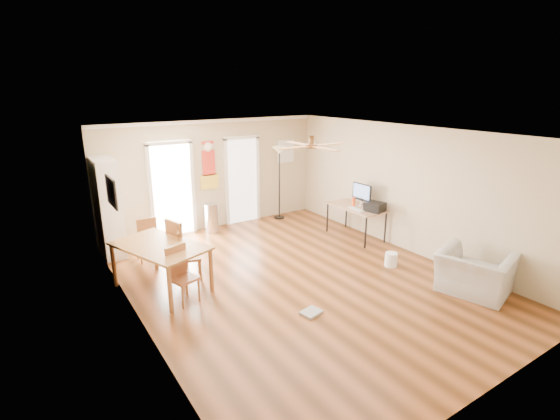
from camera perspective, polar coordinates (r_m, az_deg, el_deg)
floor at (r=7.52m, az=2.54°, el=-9.53°), size 7.00×7.00×0.00m
ceiling at (r=6.78m, az=2.82°, el=10.56°), size 5.50×7.00×0.00m
wall_back at (r=10.00m, az=-9.15°, el=4.84°), size 5.50×0.04×2.60m
wall_front at (r=4.86m, az=27.92°, el=-10.02°), size 5.50×0.04×2.60m
wall_left at (r=5.95m, az=-19.43°, el=-4.19°), size 0.04×7.00×2.60m
wall_right at (r=8.89m, az=17.24°, el=2.79°), size 0.04×7.00×2.60m
crown_molding at (r=6.79m, az=2.82°, el=10.23°), size 5.50×7.00×0.08m
kitchen_doorway at (r=9.68m, az=-14.72°, el=2.58°), size 0.90×0.10×2.10m
bathroom_doorway at (r=10.36m, az=-5.27°, el=3.98°), size 0.80×0.10×2.10m
wall_decal at (r=9.89m, az=-9.84°, el=6.14°), size 0.46×0.03×1.10m
ac_grille at (r=10.89m, az=0.78°, el=8.15°), size 0.50×0.04×0.60m
framed_poster at (r=7.16m, az=-22.34°, el=2.32°), size 0.04×0.66×0.48m
ceiling_fan at (r=6.57m, az=4.35°, el=8.83°), size 1.24×1.24×0.20m
bookshelf at (r=8.94m, az=-22.76°, el=0.29°), size 0.43×0.91×1.99m
dining_table at (r=7.29m, az=-16.07°, el=-7.60°), size 1.46×1.85×0.81m
dining_chair_right_a at (r=7.74m, az=-13.16°, el=-4.92°), size 0.55×0.55×1.06m
dining_chair_right_b at (r=7.53m, az=-12.41°, el=-6.02°), size 0.48×0.48×0.93m
dining_chair_near at (r=6.76m, az=-13.20°, el=-8.82°), size 0.47×0.47×0.92m
dining_chair_far at (r=8.55m, az=-18.07°, el=-3.75°), size 0.39×0.39×0.91m
trash_can at (r=9.84m, az=-9.45°, el=-1.11°), size 0.34×0.34×0.70m
torchiere_lamp at (r=10.62m, az=-0.09°, el=3.74°), size 0.42×0.42×1.88m
computer_desk at (r=9.56m, az=10.39°, el=-1.62°), size 0.68×1.35×0.72m
imac at (r=9.43m, az=11.23°, el=2.03°), size 0.21×0.56×0.52m
keyboard at (r=9.23m, az=10.45°, el=0.13°), size 0.18×0.44×0.02m
printer at (r=9.16m, az=13.00°, el=0.44°), size 0.41×0.45×0.20m
orange_bottle at (r=9.40m, az=10.15°, el=1.09°), size 0.08×0.08×0.22m
wastebasket_a at (r=8.25m, az=15.12°, el=-6.64°), size 0.27×0.27×0.27m
floor_cloth at (r=6.48m, az=4.35°, el=-13.98°), size 0.35×0.30×0.04m
armchair at (r=7.62m, az=25.30°, el=-7.91°), size 1.22×1.32×0.72m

